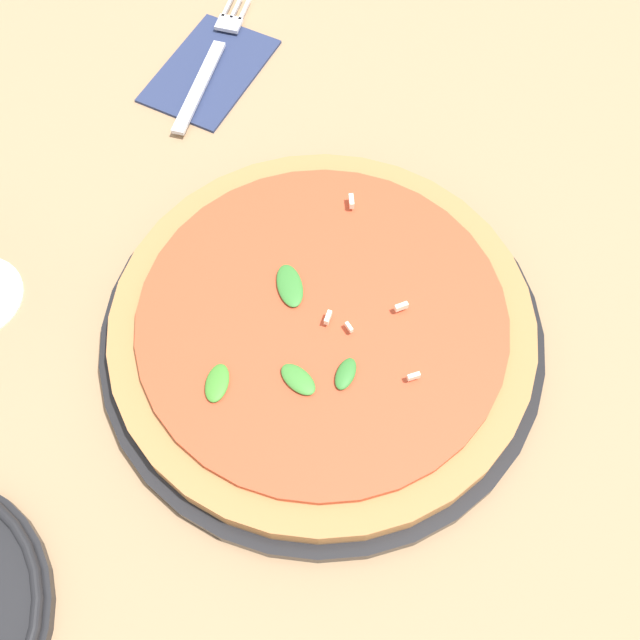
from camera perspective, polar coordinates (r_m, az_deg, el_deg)
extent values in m
plane|color=#9E7A56|center=(0.59, 0.16, -1.40)|extent=(6.00, 6.00, 0.00)
cylinder|color=black|center=(0.59, 0.00, -1.11)|extent=(0.34, 0.34, 0.01)
cylinder|color=#AD7542|center=(0.57, 0.00, -0.43)|extent=(0.32, 0.32, 0.02)
cylinder|color=#C64728|center=(0.56, 0.00, 0.14)|extent=(0.28, 0.28, 0.01)
ellipsoid|color=#3D8131|center=(0.53, -1.67, -4.54)|extent=(0.02, 0.03, 0.01)
ellipsoid|color=#357A2F|center=(0.57, -2.42, 2.55)|extent=(0.04, 0.04, 0.01)
ellipsoid|color=#3F842B|center=(0.54, -7.84, -4.77)|extent=(0.03, 0.03, 0.01)
ellipsoid|color=#33772E|center=(0.54, 1.97, -4.11)|extent=(0.03, 0.02, 0.01)
cube|color=#EFE5C6|center=(0.56, 6.22, 1.02)|extent=(0.01, 0.01, 0.01)
cube|color=#EFE5C6|center=(0.61, 2.41, 9.04)|extent=(0.01, 0.01, 0.01)
cube|color=#EFE5C6|center=(0.53, 7.15, -4.28)|extent=(0.01, 0.01, 0.01)
cube|color=#EFE5C6|center=(0.55, 2.22, -0.55)|extent=(0.00, 0.01, 0.00)
cube|color=#EFE5C6|center=(0.55, 0.52, 0.12)|extent=(0.01, 0.01, 0.01)
cube|color=navy|center=(0.77, -8.39, 18.36)|extent=(0.15, 0.13, 0.01)
cube|color=silver|center=(0.75, -9.18, 17.17)|extent=(0.11, 0.07, 0.00)
cube|color=silver|center=(0.81, -6.96, 21.49)|extent=(0.03, 0.03, 0.00)
cube|color=silver|center=(0.83, -5.72, 22.53)|extent=(0.03, 0.02, 0.00)
cube|color=silver|center=(0.83, -6.36, 22.61)|extent=(0.03, 0.02, 0.00)
cube|color=silver|center=(0.83, -6.99, 22.69)|extent=(0.03, 0.02, 0.00)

